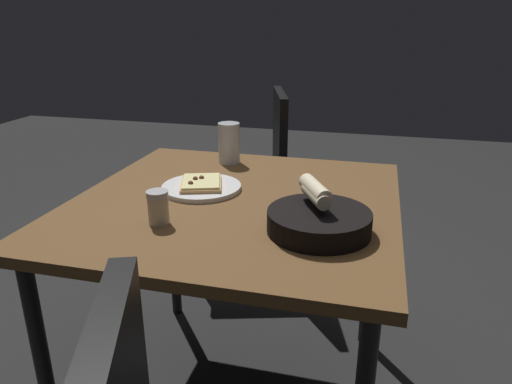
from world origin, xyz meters
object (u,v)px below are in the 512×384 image
object	(u,v)px
pepper_shaker	(158,209)
bread_basket	(319,219)
pizza_plate	(201,186)
chair_near	(255,170)
dining_table	(236,221)
beer_glass	(229,146)

from	to	relation	value
pepper_shaker	bread_basket	bearing A→B (deg)	7.29
pizza_plate	chair_near	xyz separation A→B (m)	(-0.05, 0.85, -0.21)
dining_table	bread_basket	bearing A→B (deg)	-31.96
dining_table	pepper_shaker	distance (m)	0.27
chair_near	dining_table	bearing A→B (deg)	-78.88
dining_table	chair_near	size ratio (longest dim) A/B	1.04
dining_table	pepper_shaker	world-z (taller)	pepper_shaker
dining_table	pepper_shaker	size ratio (longest dim) A/B	10.66
pizza_plate	pepper_shaker	size ratio (longest dim) A/B	2.76
dining_table	pizza_plate	distance (m)	0.15
pizza_plate	pepper_shaker	bearing A→B (deg)	-93.33
dining_table	pizza_plate	bearing A→B (deg)	158.19
bread_basket	pepper_shaker	size ratio (longest dim) A/B	2.90
bread_basket	beer_glass	world-z (taller)	beer_glass
pizza_plate	pepper_shaker	world-z (taller)	pepper_shaker
dining_table	bread_basket	size ratio (longest dim) A/B	3.68
pizza_plate	beer_glass	bearing A→B (deg)	90.49
beer_glass	pepper_shaker	distance (m)	0.55
dining_table	chair_near	bearing A→B (deg)	101.12
beer_glass	bread_basket	bearing A→B (deg)	-52.57
dining_table	chair_near	xyz separation A→B (m)	(-0.18, 0.90, -0.14)
pepper_shaker	chair_near	size ratio (longest dim) A/B	0.10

